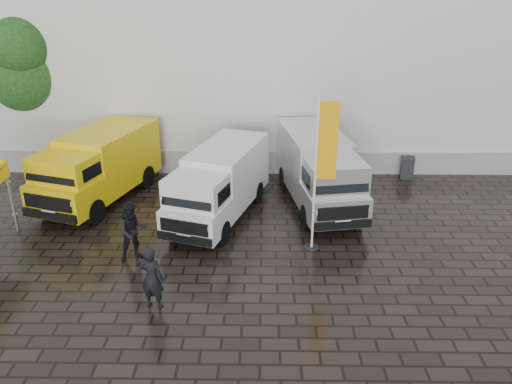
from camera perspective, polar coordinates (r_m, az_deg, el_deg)
ground at (r=15.45m, az=2.32°, el=-8.52°), size 120.00×120.00×0.00m
exhibition_hall at (r=29.30m, az=5.91°, el=19.02°), size 44.00×16.00×12.00m
hall_plinth at (r=22.55m, az=6.98°, el=3.32°), size 44.00×0.15×1.00m
van_yellow at (r=20.28m, az=-17.57°, el=2.58°), size 3.90×6.21×2.68m
van_white at (r=18.02m, az=-4.21°, el=0.76°), size 3.59×6.09×2.50m
van_silver at (r=19.19m, az=7.12°, el=2.36°), size 3.07×6.42×2.67m
flagpole at (r=15.36m, az=7.51°, el=2.89°), size 0.88×0.50×5.07m
tree at (r=25.16m, az=-24.56°, el=12.93°), size 3.89×4.00×6.99m
wheelie_bin at (r=22.88m, az=16.90°, el=2.69°), size 0.68×0.68×0.95m
person_front at (r=13.54m, az=-11.82°, el=-9.59°), size 0.75×0.58×1.81m
person_tent at (r=15.85m, az=-13.87°, el=-4.37°), size 1.17×1.09×1.93m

